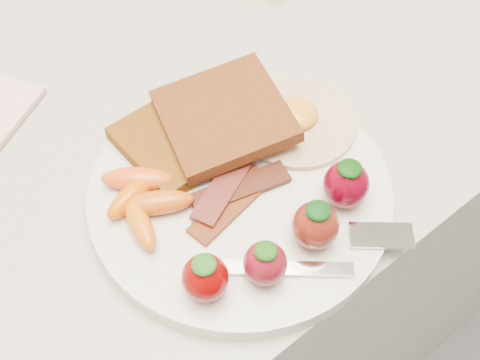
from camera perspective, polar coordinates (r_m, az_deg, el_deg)
counter at (r=1.01m, az=-6.04°, el=-9.96°), size 2.00×0.60×0.90m
plate at (r=0.54m, az=0.00°, el=-1.19°), size 0.27×0.27×0.02m
toast_lower at (r=0.56m, az=-5.78°, el=3.96°), size 0.10×0.10×0.01m
toast_upper at (r=0.56m, az=-1.54°, el=6.13°), size 0.14×0.14×0.03m
fried_egg at (r=0.58m, az=5.37°, el=5.74°), size 0.14×0.14×0.02m
bacon_strips at (r=0.52m, az=-0.71°, el=-1.14°), size 0.11×0.07×0.01m
baby_carrots at (r=0.52m, az=-9.25°, el=-1.75°), size 0.08×0.10×0.02m
strawberries at (r=0.48m, az=4.81°, el=-4.86°), size 0.18×0.06×0.05m
fork at (r=0.50m, az=7.96°, el=-6.86°), size 0.17×0.10×0.00m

